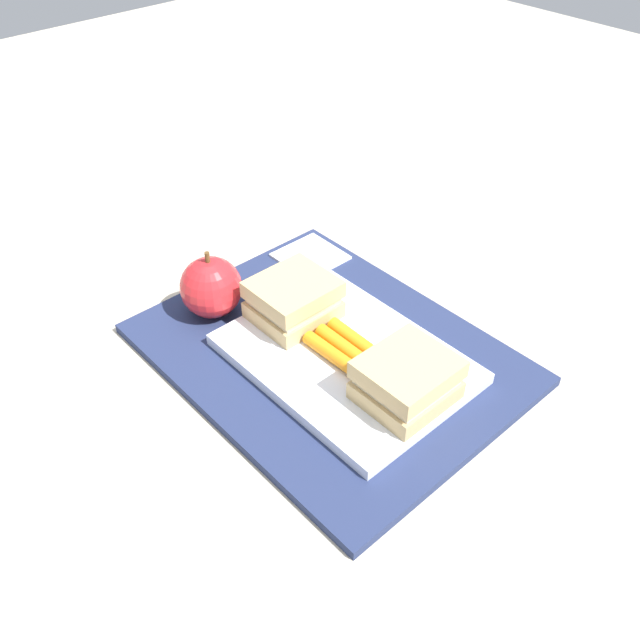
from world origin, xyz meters
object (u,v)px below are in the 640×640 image
object	(u,v)px
sandwich_half_right	(293,300)
carrot_sticks_bundle	(346,349)
food_tray	(346,358)
apple	(211,287)
sandwich_half_left	(407,380)
paper_napkin	(310,256)

from	to	relation	value
sandwich_half_right	carrot_sticks_bundle	xyz separation A→B (m)	(-0.08, -0.00, -0.01)
food_tray	apple	bearing A→B (deg)	17.86
food_tray	apple	xyz separation A→B (m)	(0.15, 0.05, 0.03)
apple	sandwich_half_right	bearing A→B (deg)	-146.69
sandwich_half_left	sandwich_half_right	bearing A→B (deg)	0.00
sandwich_half_right	apple	bearing A→B (deg)	33.31
food_tray	sandwich_half_right	xyz separation A→B (m)	(0.08, 0.00, 0.03)
paper_napkin	apple	bearing A→B (deg)	92.76
sandwich_half_right	apple	world-z (taller)	apple
paper_napkin	carrot_sticks_bundle	bearing A→B (deg)	149.27
sandwich_half_right	paper_napkin	bearing A→B (deg)	-49.30
sandwich_half_right	paper_napkin	xyz separation A→B (m)	(0.08, -0.10, -0.03)
sandwich_half_left	apple	xyz separation A→B (m)	(0.23, 0.05, -0.00)
carrot_sticks_bundle	sandwich_half_left	bearing A→B (deg)	179.96
apple	paper_napkin	distance (m)	0.15
sandwich_half_right	apple	xyz separation A→B (m)	(0.08, 0.05, -0.00)
carrot_sticks_bundle	apple	size ratio (longest dim) A/B	1.02
food_tray	paper_napkin	world-z (taller)	food_tray
food_tray	sandwich_half_right	distance (m)	0.08
paper_napkin	sandwich_half_right	bearing A→B (deg)	130.70
apple	paper_napkin	size ratio (longest dim) A/B	1.09
sandwich_half_right	carrot_sticks_bundle	distance (m)	0.08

